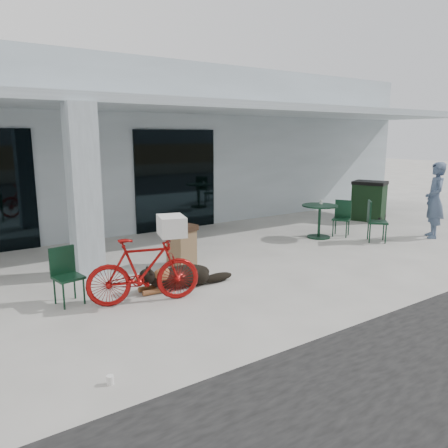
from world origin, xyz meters
TOP-DOWN VIEW (x-y plane):
  - ground at (0.00, 0.00)m, footprint 80.00×80.00m
  - building at (0.00, 8.50)m, footprint 22.00×7.00m
  - storefront_glass_right at (1.80, 4.98)m, footprint 2.40×0.06m
  - column at (-1.50, 2.30)m, footprint 0.50×0.50m
  - overhang at (0.00, 3.60)m, footprint 22.00×2.80m
  - bicycle at (-1.23, 0.40)m, footprint 1.79×0.94m
  - laundry_basket at (-0.80, 0.28)m, footprint 0.51×0.60m
  - dog at (-0.43, 0.70)m, footprint 1.32×0.51m
  - cup_near_dog at (-2.47, -1.50)m, footprint 0.10×0.10m
  - cafe_chair_near at (-2.20, 1.00)m, footprint 0.46×0.49m
  - cafe_table_far at (4.26, 2.00)m, footprint 0.93×0.93m
  - cafe_chair_far_a at (5.12, 0.91)m, footprint 0.67×0.67m
  - cafe_chair_far_b at (4.85, 1.80)m, footprint 0.60×0.59m
  - person at (6.66, 0.40)m, footprint 0.81×0.82m
  - cup_on_table at (4.41, 2.11)m, footprint 0.08×0.08m
  - trash_receptacle at (0.20, 1.80)m, footprint 0.59×0.59m
  - wheeled_bin at (7.24, 2.80)m, footprint 1.05×1.15m

SIDE VIEW (x-z plane):
  - ground at x=0.00m, z-range 0.00..0.00m
  - cup_near_dog at x=-2.47m, z-range 0.00..0.10m
  - dog at x=-0.43m, z-range 0.00..0.43m
  - trash_receptacle at x=0.20m, z-range 0.00..0.83m
  - cafe_table_far at x=4.26m, z-range 0.00..0.84m
  - cafe_chair_near at x=-2.20m, z-range 0.00..0.88m
  - cafe_chair_far_b at x=4.85m, z-range 0.00..0.91m
  - cafe_chair_far_a at x=5.12m, z-range 0.00..1.00m
  - bicycle at x=-1.23m, z-range 0.00..1.04m
  - wheeled_bin at x=7.24m, z-range 0.00..1.20m
  - cup_on_table at x=4.41m, z-range 0.84..0.94m
  - person at x=6.66m, z-range 0.00..1.91m
  - laundry_basket at x=-0.80m, z-range 1.04..1.34m
  - storefront_glass_right at x=1.80m, z-range 0.00..2.70m
  - column at x=-1.50m, z-range 0.00..3.12m
  - building at x=0.00m, z-range 0.00..4.50m
  - overhang at x=0.00m, z-range 3.12..3.30m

